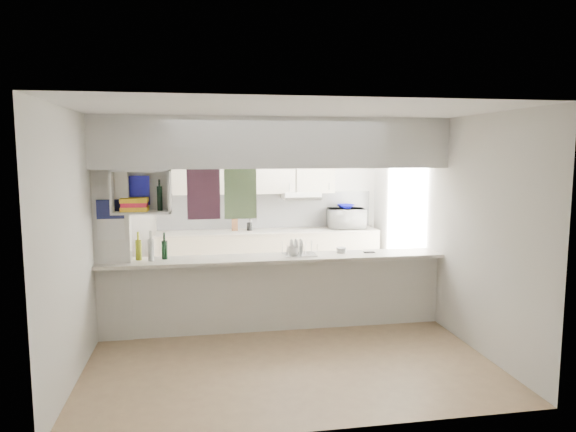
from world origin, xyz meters
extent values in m
plane|color=#977758|center=(0.00, 0.00, 0.00)|extent=(4.80, 4.80, 0.00)
plane|color=white|center=(0.00, 0.00, 2.60)|extent=(4.80, 4.80, 0.00)
plane|color=silver|center=(0.00, 2.40, 1.30)|extent=(4.20, 0.00, 4.20)
plane|color=silver|center=(-2.10, 0.00, 1.30)|extent=(0.00, 4.80, 4.80)
plane|color=silver|center=(2.10, 0.00, 1.30)|extent=(0.00, 4.80, 4.80)
cube|color=silver|center=(0.00, 0.00, 0.44)|extent=(4.20, 0.15, 0.88)
cube|color=beige|center=(0.00, 0.00, 0.90)|extent=(4.20, 0.50, 0.04)
cube|color=white|center=(0.00, 0.00, 2.30)|extent=(4.20, 0.50, 0.60)
cube|color=silver|center=(-1.90, 0.00, 1.30)|extent=(0.40, 0.18, 2.60)
cube|color=#191E4C|center=(-1.90, -0.10, 1.55)|extent=(0.30, 0.01, 0.22)
cube|color=white|center=(-1.90, -0.10, 1.32)|extent=(0.30, 0.01, 0.24)
cube|color=black|center=(-0.85, 0.22, 1.68)|extent=(0.40, 0.02, 0.62)
cube|color=#1D7683|center=(-0.40, 0.22, 1.68)|extent=(0.40, 0.02, 0.62)
cube|color=white|center=(-1.55, -0.10, 1.51)|extent=(0.65, 0.35, 0.02)
cube|color=white|center=(-1.55, -0.10, 1.99)|extent=(0.65, 0.35, 0.02)
cube|color=white|center=(-1.55, 0.06, 1.75)|extent=(0.65, 0.02, 0.50)
cube|color=white|center=(-1.86, -0.10, 1.75)|extent=(0.02, 0.35, 0.50)
cube|color=white|center=(-1.24, -0.10, 1.75)|extent=(0.02, 0.35, 0.50)
cube|color=gold|center=(-1.63, -0.10, 1.55)|extent=(0.30, 0.24, 0.05)
cube|color=red|center=(-1.63, -0.10, 1.60)|extent=(0.28, 0.22, 0.05)
cube|color=gold|center=(-1.63, -0.10, 1.65)|extent=(0.30, 0.24, 0.05)
cube|color=#0B0B7B|center=(-1.60, 0.02, 1.75)|extent=(0.26, 0.02, 0.34)
cylinder|color=black|center=(-1.35, -0.10, 1.67)|extent=(0.06, 0.06, 0.28)
cube|color=beige|center=(0.20, 2.10, 0.45)|extent=(3.60, 0.60, 0.90)
cube|color=beige|center=(0.20, 2.10, 0.91)|extent=(3.60, 0.63, 0.03)
cube|color=silver|center=(0.20, 2.38, 1.22)|extent=(3.60, 0.03, 0.60)
cube|color=beige|center=(0.00, 2.23, 1.88)|extent=(2.62, 0.34, 0.72)
cube|color=white|center=(0.75, 2.16, 1.48)|extent=(0.60, 0.46, 0.12)
cube|color=silver|center=(0.75, 1.93, 1.45)|extent=(0.60, 0.02, 0.05)
imported|color=white|center=(1.53, 2.14, 1.09)|extent=(0.64, 0.46, 0.33)
imported|color=#0B0B7B|center=(1.51, 2.16, 1.29)|extent=(0.28, 0.28, 0.07)
cube|color=silver|center=(0.31, 0.03, 0.93)|extent=(0.41, 0.31, 0.01)
cylinder|color=white|center=(0.21, 0.03, 1.04)|extent=(0.02, 0.20, 0.20)
cylinder|color=white|center=(0.27, 0.03, 1.04)|extent=(0.02, 0.20, 0.20)
cylinder|color=white|center=(0.33, 0.03, 1.04)|extent=(0.02, 0.20, 0.20)
imported|color=white|center=(0.21, -0.05, 0.99)|extent=(0.16, 0.16, 0.11)
cylinder|color=black|center=(-1.77, -0.01, 1.03)|extent=(0.07, 0.07, 0.22)
cylinder|color=black|center=(-1.77, -0.01, 1.19)|extent=(0.03, 0.03, 0.10)
cylinder|color=olive|center=(-1.62, 0.07, 1.04)|extent=(0.07, 0.07, 0.24)
cylinder|color=olive|center=(-1.62, 0.07, 1.21)|extent=(0.03, 0.03, 0.10)
cylinder|color=silver|center=(-1.48, -0.01, 1.05)|extent=(0.07, 0.07, 0.25)
cylinder|color=silver|center=(-1.48, -0.01, 1.22)|extent=(0.03, 0.03, 0.10)
cylinder|color=black|center=(-1.33, 0.07, 1.03)|extent=(0.07, 0.07, 0.22)
cylinder|color=black|center=(-1.33, 0.07, 1.19)|extent=(0.03, 0.03, 0.10)
cylinder|color=silver|center=(0.87, 0.11, 0.95)|extent=(0.13, 0.13, 0.06)
cube|color=black|center=(1.22, 0.04, 0.93)|extent=(0.14, 0.07, 0.01)
cylinder|color=black|center=(-0.11, 2.15, 0.98)|extent=(0.09, 0.09, 0.13)
cube|color=brown|center=(-0.34, 2.18, 1.02)|extent=(0.11, 0.09, 0.20)
camera|label=1|loc=(-0.90, -6.12, 2.19)|focal=32.00mm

